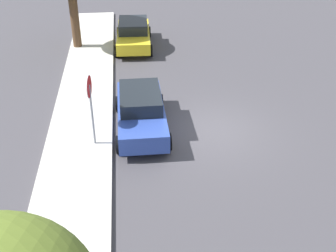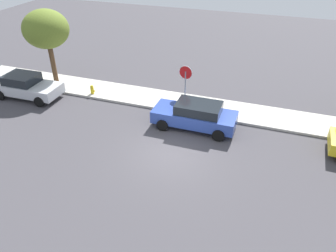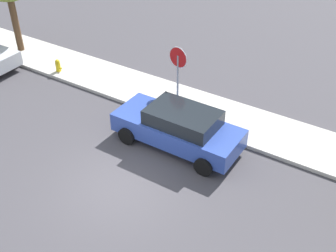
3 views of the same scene
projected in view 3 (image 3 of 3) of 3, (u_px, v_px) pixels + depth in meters
name	position (u px, v px, depth m)	size (l,w,h in m)	color
ground_plane	(123.00, 183.00, 13.21)	(60.00, 60.00, 0.00)	#423F44
sidewalk_curb	(199.00, 109.00, 16.55)	(32.00, 2.41, 0.14)	beige
stop_sign	(178.00, 69.00, 15.36)	(0.80, 0.12, 2.79)	gray
parked_car_blue	(179.00, 127.00, 14.35)	(4.49, 1.96, 1.49)	#2D479E
fire_hydrant	(58.00, 67.00, 18.88)	(0.30, 0.22, 0.72)	gold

